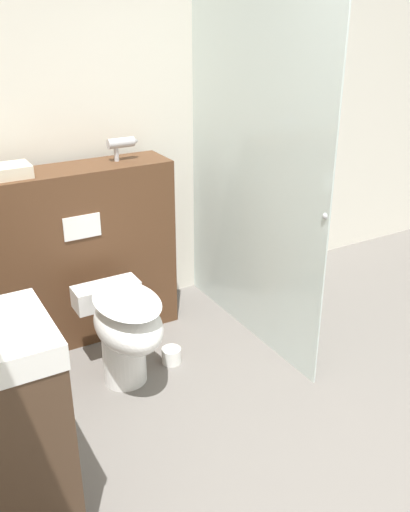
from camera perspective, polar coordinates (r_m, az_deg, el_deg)
wall_back at (r=3.80m, az=-7.30°, el=12.78°), size 8.00×0.06×2.50m
partition_panel at (r=3.60m, az=-12.67°, el=0.04°), size 1.21×0.32×1.11m
shower_glass at (r=3.42m, az=4.63°, el=8.03°), size 0.04×1.41×2.08m
toilet at (r=3.15m, az=-8.04°, el=-7.13°), size 0.38×0.65×0.57m
sink_vanity at (r=2.38m, az=-19.80°, el=-16.92°), size 0.47×0.46×1.10m
hair_drier at (r=3.51m, az=-8.31°, el=11.06°), size 0.19×0.06×0.14m
folded_towel at (r=3.32m, az=-18.83°, el=8.07°), size 0.20×0.19×0.07m
spare_toilet_roll at (r=3.47m, az=-3.38°, el=-9.90°), size 0.12×0.12×0.09m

